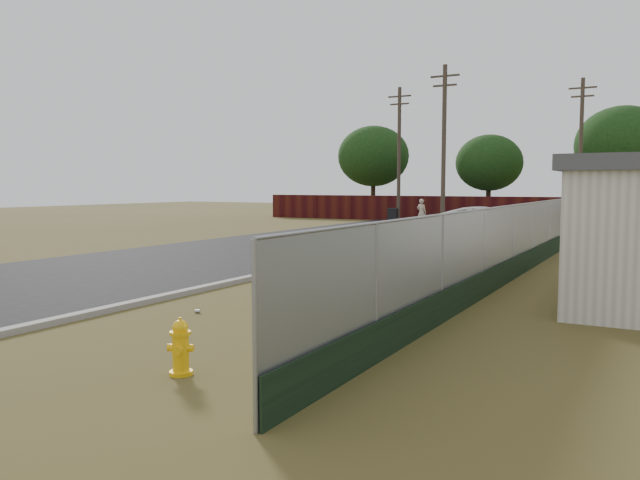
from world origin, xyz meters
The scene contains 12 objects.
ground centered at (0.00, 0.00, 0.00)m, with size 120.00×120.00×0.00m, color brown.
street centered at (-6.76, 8.05, 0.02)m, with size 15.10×60.00×0.12m.
chainlink_fence centered at (3.12, 1.03, 0.80)m, with size 0.10×27.06×2.02m.
privacy_fence centered at (-6.00, 25.00, 0.90)m, with size 30.00×0.12×1.80m, color #3F120D.
utility_poles centered at (-3.67, 20.67, 4.69)m, with size 12.60×8.24×9.00m.
horizon_trees centered at (0.84, 23.56, 4.63)m, with size 33.32×31.94×7.78m.
fire_hydrant centered at (1.09, -10.86, 0.36)m, with size 0.41×0.41×0.78m.
mailbox centered at (-2.06, 0.34, 0.96)m, with size 0.21×0.53×1.22m.
pickup_truck centered at (-0.97, 13.51, 0.75)m, with size 2.49×5.40×1.50m, color white.
pedestrian centered at (-6.49, 19.55, 0.86)m, with size 0.63×0.41×1.71m, color #C9B393.
trash_bin centered at (-9.27, 21.67, 0.52)m, with size 0.79×0.78×1.02m.
scattered_litter centered at (-0.20, -2.25, 0.04)m, with size 2.53×11.31×0.07m.
Camera 1 is at (6.67, -17.08, 2.53)m, focal length 35.00 mm.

